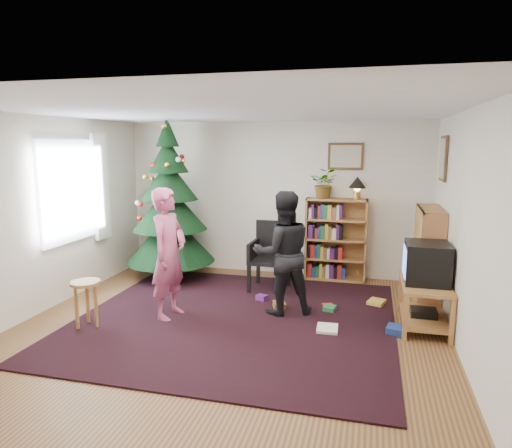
% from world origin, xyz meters
% --- Properties ---
extents(floor, '(5.00, 5.00, 0.00)m').
position_xyz_m(floor, '(0.00, 0.00, 0.00)').
color(floor, brown).
rests_on(floor, ground).
extents(ceiling, '(5.00, 5.00, 0.00)m').
position_xyz_m(ceiling, '(0.00, 0.00, 2.50)').
color(ceiling, white).
rests_on(ceiling, wall_back).
extents(wall_back, '(5.00, 0.02, 2.50)m').
position_xyz_m(wall_back, '(0.00, 2.50, 1.25)').
color(wall_back, silver).
rests_on(wall_back, floor).
extents(wall_front, '(5.00, 0.02, 2.50)m').
position_xyz_m(wall_front, '(0.00, -2.50, 1.25)').
color(wall_front, silver).
rests_on(wall_front, floor).
extents(wall_left, '(0.02, 5.00, 2.50)m').
position_xyz_m(wall_left, '(-2.50, 0.00, 1.25)').
color(wall_left, silver).
rests_on(wall_left, floor).
extents(wall_right, '(0.02, 5.00, 2.50)m').
position_xyz_m(wall_right, '(2.50, 0.00, 1.25)').
color(wall_right, silver).
rests_on(wall_right, floor).
extents(rug, '(3.80, 3.60, 0.02)m').
position_xyz_m(rug, '(0.00, 0.30, 0.01)').
color(rug, black).
rests_on(rug, floor).
extents(window_pane, '(0.04, 1.20, 1.40)m').
position_xyz_m(window_pane, '(-2.47, 0.60, 1.50)').
color(window_pane, silver).
rests_on(window_pane, wall_left).
extents(curtain, '(0.06, 0.35, 1.60)m').
position_xyz_m(curtain, '(-2.43, 1.30, 1.50)').
color(curtain, white).
rests_on(curtain, wall_left).
extents(picture_back, '(0.55, 0.03, 0.42)m').
position_xyz_m(picture_back, '(1.15, 2.48, 1.95)').
color(picture_back, '#4C3319').
rests_on(picture_back, wall_back).
extents(picture_right, '(0.03, 0.50, 0.60)m').
position_xyz_m(picture_right, '(2.48, 1.75, 1.95)').
color(picture_right, '#4C3319').
rests_on(picture_right, wall_right).
extents(christmas_tree, '(1.41, 1.41, 2.55)m').
position_xyz_m(christmas_tree, '(-1.54, 1.79, 1.06)').
color(christmas_tree, '#3F2816').
rests_on(christmas_tree, rug).
extents(bookshelf_back, '(0.95, 0.30, 1.30)m').
position_xyz_m(bookshelf_back, '(1.05, 2.34, 0.66)').
color(bookshelf_back, '#A06039').
rests_on(bookshelf_back, floor).
extents(bookshelf_right, '(0.30, 0.95, 1.30)m').
position_xyz_m(bookshelf_right, '(2.34, 1.55, 0.66)').
color(bookshelf_right, '#A06039').
rests_on(bookshelf_right, floor).
extents(tv_stand, '(0.54, 0.97, 0.55)m').
position_xyz_m(tv_stand, '(2.22, 0.64, 0.33)').
color(tv_stand, '#A06039').
rests_on(tv_stand, floor).
extents(crt_tv, '(0.50, 0.54, 0.47)m').
position_xyz_m(crt_tv, '(2.22, 0.64, 0.78)').
color(crt_tv, black).
rests_on(crt_tv, tv_stand).
extents(armchair, '(0.57, 0.57, 1.01)m').
position_xyz_m(armchair, '(0.16, 1.64, 0.54)').
color(armchair, black).
rests_on(armchair, rug).
extents(stool, '(0.34, 0.34, 0.57)m').
position_xyz_m(stool, '(-1.62, -0.37, 0.44)').
color(stool, '#A06039').
rests_on(stool, floor).
extents(person_standing, '(0.46, 0.64, 1.63)m').
position_xyz_m(person_standing, '(-0.82, 0.19, 0.81)').
color(person_standing, '#B54871').
rests_on(person_standing, rug).
extents(person_by_chair, '(0.94, 0.85, 1.57)m').
position_xyz_m(person_by_chair, '(0.52, 0.66, 0.79)').
color(person_by_chair, black).
rests_on(person_by_chair, rug).
extents(potted_plant, '(0.45, 0.40, 0.47)m').
position_xyz_m(potted_plant, '(0.85, 2.34, 1.53)').
color(potted_plant, gray).
rests_on(potted_plant, bookshelf_back).
extents(table_lamp, '(0.26, 0.26, 0.35)m').
position_xyz_m(table_lamp, '(1.35, 2.34, 1.54)').
color(table_lamp, '#A57F33').
rests_on(table_lamp, bookshelf_back).
extents(floor_clutter, '(1.93, 1.25, 0.08)m').
position_xyz_m(floor_clutter, '(1.07, 0.78, 0.04)').
color(floor_clutter, '#A51E19').
rests_on(floor_clutter, rug).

